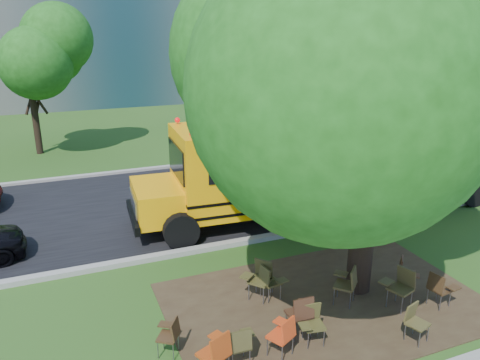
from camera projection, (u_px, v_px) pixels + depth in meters
name	position (u px, v px, depth m)	size (l,w,h in m)	color
ground	(276.00, 301.00, 10.62)	(160.00, 160.00, 0.00)	#234A17
dirt_patch	(325.00, 303.00, 10.53)	(7.00, 4.50, 0.03)	#382819
asphalt_road	(190.00, 199.00, 16.78)	(80.00, 8.00, 0.04)	black
kerb_near	(229.00, 244.00, 13.24)	(80.00, 0.25, 0.14)	gray
kerb_far	(163.00, 168.00, 20.37)	(80.00, 0.25, 0.14)	gray
bg_tree_2	(28.00, 65.00, 21.61)	(4.80, 4.80, 6.62)	black
bg_tree_3	(298.00, 44.00, 24.21)	(5.60, 5.60, 7.84)	black
bg_tree_4	(431.00, 56.00, 26.39)	(5.00, 5.00, 6.85)	black
main_tree	(378.00, 58.00, 9.41)	(7.20, 7.20, 8.94)	black
school_bus	(342.00, 158.00, 15.47)	(12.69, 3.55, 3.07)	#FFAB08
chair_0	(217.00, 350.00, 8.10)	(0.66, 0.76, 0.97)	#AA3D12
chair_1	(240.00, 342.00, 8.42)	(0.56, 0.49, 0.84)	#423C1C
chair_2	(283.00, 333.00, 8.67)	(0.59, 0.70, 0.87)	red
chair_3	(312.00, 320.00, 9.07)	(0.60, 0.48, 0.82)	#47431F
chair_4	(302.00, 311.00, 9.23)	(0.62, 0.55, 0.95)	#3E2416
chair_5	(415.00, 320.00, 9.12)	(0.54, 0.59, 0.80)	#4E4622
chair_6	(401.00, 284.00, 10.21)	(0.71, 0.64, 0.94)	#493F1F
chair_7	(440.00, 287.00, 10.22)	(0.57, 0.57, 0.84)	#3E2A16
chair_8	(170.00, 333.00, 8.76)	(0.52, 0.65, 0.77)	#3F2A16
chair_9	(260.00, 276.00, 10.56)	(0.79, 0.63, 0.93)	#44401D
chair_10	(270.00, 280.00, 10.51)	(0.56, 0.56, 0.84)	#443F1D
chair_11	(348.00, 282.00, 10.34)	(0.63, 0.79, 0.92)	#483E1F
chair_12	(406.00, 271.00, 10.93)	(0.55, 0.69, 0.81)	#51301D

